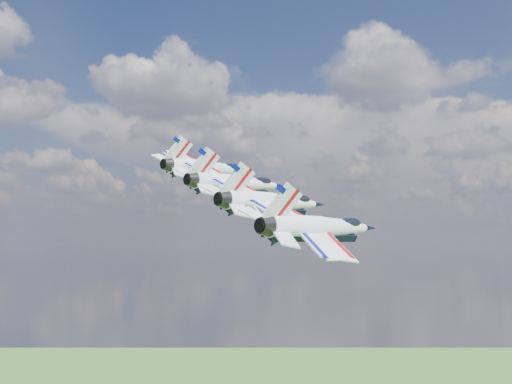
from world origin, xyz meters
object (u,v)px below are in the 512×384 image
at_px(jet_1, 239,183).
at_px(jet_2, 275,202).
at_px(jet_3, 323,227).
at_px(jet_0, 211,168).

xyz_separation_m(jet_1, jet_2, (7.51, -7.69, -2.80)).
bearing_deg(jet_1, jet_3, -21.20).
relative_size(jet_1, jet_2, 1.00).
height_order(jet_0, jet_1, jet_0).
relative_size(jet_0, jet_1, 1.00).
bearing_deg(jet_3, jet_2, 158.80).
relative_size(jet_0, jet_3, 1.00).
bearing_deg(jet_3, jet_0, 158.80).
distance_m(jet_2, jet_3, 11.11).
height_order(jet_0, jet_2, jet_0).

